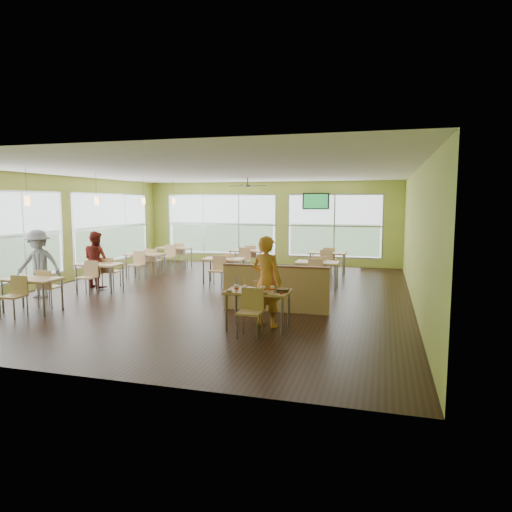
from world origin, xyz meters
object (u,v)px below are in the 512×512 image
object	(u,v)px
half_wall_divider	(275,288)
food_basket	(283,290)
man_plaid	(267,281)
main_table	(258,297)

from	to	relation	value
half_wall_divider	food_basket	xyz separation A→B (m)	(0.48, -1.46, 0.26)
man_plaid	half_wall_divider	bearing A→B (deg)	-66.89
main_table	food_basket	distance (m)	0.50
man_plaid	food_basket	bearing A→B (deg)	164.50
main_table	man_plaid	distance (m)	0.37
main_table	half_wall_divider	world-z (taller)	half_wall_divider
main_table	food_basket	size ratio (longest dim) A/B	5.52
half_wall_divider	man_plaid	xyz separation A→B (m)	(0.11, -1.21, 0.37)
man_plaid	food_basket	world-z (taller)	man_plaid
food_basket	main_table	bearing A→B (deg)	179.19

